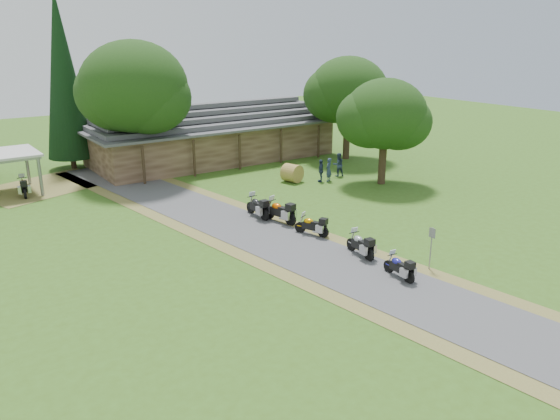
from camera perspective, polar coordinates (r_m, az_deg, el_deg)
ground at (r=25.61m, az=6.62°, el=-6.10°), size 120.00×120.00×0.00m
driveway at (r=28.21m, az=0.51°, el=-3.65°), size 51.95×51.95×0.00m
lodge at (r=47.41m, az=-7.05°, el=8.19°), size 21.40×9.40×4.90m
motorcycle_row_a at (r=24.88m, az=12.34°, el=-5.72°), size 0.68×1.72×1.15m
motorcycle_row_b at (r=26.92m, az=8.39°, el=-3.48°), size 0.83×1.92×1.28m
motorcycle_row_c at (r=29.37m, az=3.33°, el=-1.52°), size 1.26×1.86×1.22m
motorcycle_row_d at (r=31.31m, az=-0.05°, el=-0.02°), size 1.17×2.22×1.45m
motorcycle_row_e at (r=32.23m, az=-2.38°, el=0.45°), size 0.73×2.07×1.40m
motorcycle_carport_a at (r=40.29m, az=-25.24°, el=2.29°), size 0.88×2.08×1.38m
person_a at (r=40.29m, az=5.10°, el=4.44°), size 0.70×0.64×2.03m
person_b at (r=41.78m, az=6.12°, el=4.95°), size 0.70×0.59×2.11m
person_c at (r=40.06m, az=4.29°, el=4.32°), size 0.66×0.68×1.95m
hay_bale at (r=40.00m, az=1.27°, el=3.88°), size 1.58×1.50×1.32m
sign_post at (r=25.94m, az=15.49°, el=-3.91°), size 0.37×0.06×2.04m
oak_lodge_left at (r=41.38m, az=-14.88°, el=10.54°), size 7.71×7.71×10.92m
oak_lodge_right at (r=47.37m, az=7.10°, el=10.96°), size 6.60×6.60×9.45m
oak_driveway at (r=39.51m, az=10.85°, el=8.45°), size 5.81×5.81×8.14m
cedar_near at (r=46.24m, az=-21.65°, el=12.40°), size 3.63×3.63×13.78m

